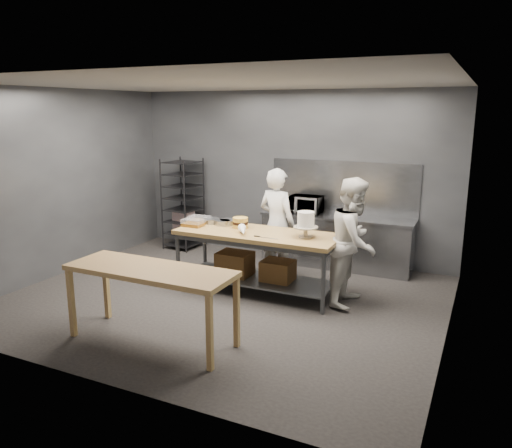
{
  "coord_description": "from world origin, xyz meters",
  "views": [
    {
      "loc": [
        3.3,
        -5.9,
        2.67
      ],
      "look_at": [
        0.3,
        0.43,
        1.05
      ],
      "focal_mm": 35.0,
      "sensor_mm": 36.0,
      "label": 1
    }
  ],
  "objects": [
    {
      "name": "back_counter",
      "position": [
        1.0,
        2.18,
        0.45
      ],
      "size": [
        2.6,
        0.6,
        0.9
      ],
      "color": "slate",
      "rests_on": "ground"
    },
    {
      "name": "pastry_clamshells",
      "position": [
        -0.76,
        0.51,
        0.98
      ],
      "size": [
        0.34,
        0.46,
        0.11
      ],
      "color": "#AB7022",
      "rests_on": "work_table"
    },
    {
      "name": "chef_right",
      "position": [
        1.69,
        0.66,
        0.89
      ],
      "size": [
        0.7,
        0.89,
        1.78
      ],
      "primitive_type": "imported",
      "rotation": [
        0.0,
        0.0,
        1.54
      ],
      "color": "silver",
      "rests_on": "ground"
    },
    {
      "name": "microwave",
      "position": [
        0.44,
        2.18,
        1.05
      ],
      "size": [
        0.54,
        0.37,
        0.3
      ],
      "primitive_type": "imported",
      "color": "black",
      "rests_on": "back_counter"
    },
    {
      "name": "work_table",
      "position": [
        0.27,
        0.49,
        0.57
      ],
      "size": [
        2.4,
        0.9,
        0.92
      ],
      "color": "brown",
      "rests_on": "ground"
    },
    {
      "name": "near_counter",
      "position": [
        -0.11,
        -1.52,
        0.81
      ],
      "size": [
        2.0,
        0.7,
        0.9
      ],
      "color": "#8C5F3A",
      "rests_on": "ground"
    },
    {
      "name": "frosted_cake_stand",
      "position": [
        1.05,
        0.48,
        1.15
      ],
      "size": [
        0.34,
        0.34,
        0.37
      ],
      "color": "#B2A68E",
      "rests_on": "work_table"
    },
    {
      "name": "offset_spatula",
      "position": [
        0.51,
        0.22,
        0.93
      ],
      "size": [
        0.36,
        0.02,
        0.02
      ],
      "color": "slate",
      "rests_on": "work_table"
    },
    {
      "name": "speed_rack",
      "position": [
        -2.06,
        2.1,
        0.86
      ],
      "size": [
        0.65,
        0.7,
        1.75
      ],
      "color": "black",
      "rests_on": "ground"
    },
    {
      "name": "back_wall",
      "position": [
        0.0,
        2.5,
        1.5
      ],
      "size": [
        6.0,
        0.04,
        3.0
      ],
      "primitive_type": "cube",
      "color": "#4C4F54",
      "rests_on": "ground"
    },
    {
      "name": "chef_behind",
      "position": [
        0.3,
        1.21,
        0.89
      ],
      "size": [
        0.73,
        0.56,
        1.78
      ],
      "primitive_type": "imported",
      "rotation": [
        0.0,
        0.0,
        2.91
      ],
      "color": "white",
      "rests_on": "ground"
    },
    {
      "name": "ground",
      "position": [
        0.0,
        0.0,
        0.0
      ],
      "size": [
        6.0,
        6.0,
        0.0
      ],
      "primitive_type": "plane",
      "color": "black",
      "rests_on": "ground"
    },
    {
      "name": "cake_pans",
      "position": [
        -0.43,
        0.7,
        0.96
      ],
      "size": [
        0.56,
        0.34,
        0.07
      ],
      "color": "gray",
      "rests_on": "work_table"
    },
    {
      "name": "piping_bag",
      "position": [
        0.19,
        0.24,
        0.98
      ],
      "size": [
        0.3,
        0.39,
        0.12
      ],
      "primitive_type": "cone",
      "rotation": [
        1.57,
        0.0,
        0.54
      ],
      "color": "white",
      "rests_on": "work_table"
    },
    {
      "name": "layer_cake",
      "position": [
        -0.04,
        0.6,
        1.0
      ],
      "size": [
        0.23,
        0.23,
        0.16
      ],
      "color": "gold",
      "rests_on": "work_table"
    },
    {
      "name": "splashback_panel",
      "position": [
        1.0,
        2.48,
        1.35
      ],
      "size": [
        2.6,
        0.02,
        0.9
      ],
      "primitive_type": "cube",
      "color": "slate",
      "rests_on": "back_counter"
    }
  ]
}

